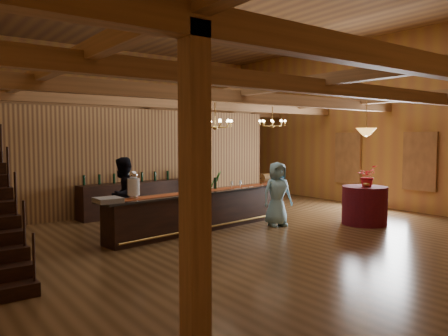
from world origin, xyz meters
TOP-DOWN VIEW (x-y plane):
  - floor at (0.00, 0.00)m, footprint 14.00×14.00m
  - ceiling at (0.00, 0.00)m, footprint 14.00×14.00m
  - wall_back at (0.00, 7.00)m, footprint 12.00×0.10m
  - wall_right at (6.00, 0.00)m, footprint 0.10×14.00m
  - beam_grid at (0.00, 0.51)m, footprint 11.90×13.90m
  - support_posts at (0.00, -0.50)m, footprint 9.20×10.20m
  - partition_wall at (-0.50, 3.50)m, footprint 9.00×0.18m
  - window_right_front at (5.95, -1.60)m, footprint 0.12×1.05m
  - window_right_back at (5.95, 1.00)m, footprint 0.12×1.05m
  - backroom_boxes at (-0.29, 5.50)m, footprint 4.10×0.60m
  - tasting_bar at (-0.49, 0.27)m, footprint 5.73×1.49m
  - beverage_dispenser at (-2.51, 0.03)m, footprint 0.26×0.26m
  - glass_rack_tray at (-3.15, -0.15)m, footprint 0.50×0.50m
  - raffle_drum at (1.70, 0.53)m, footprint 0.34×0.24m
  - bar_bottle_0 at (-0.32, 0.40)m, footprint 0.07×0.07m
  - bar_bottle_1 at (-0.09, 0.43)m, footprint 0.07×0.07m
  - backbar_shelf at (-1.01, 3.18)m, footprint 3.45×0.85m
  - round_table at (3.17, -1.69)m, footprint 1.14×1.14m
  - chandelier_left at (-0.45, -0.07)m, footprint 0.80×0.80m
  - chandelier_right at (2.62, 1.25)m, footprint 0.80×0.80m
  - pendant_lamp at (3.17, -1.69)m, footprint 0.52×0.52m
  - bartender at (-0.11, 1.09)m, footprint 0.63×0.47m
  - staff_second at (-2.30, 1.10)m, footprint 1.11×1.08m
  - guest at (1.21, -0.47)m, footprint 0.90×0.70m
  - floor_plant at (1.35, 2.58)m, footprint 0.81×0.73m
  - table_flowers at (3.14, -1.76)m, footprint 0.57×0.51m
  - table_vase at (3.07, -1.81)m, footprint 0.19×0.19m

SIDE VIEW (x-z plane):
  - floor at x=0.00m, z-range 0.00..0.00m
  - backbar_shelf at x=-1.01m, z-range 0.00..0.96m
  - tasting_bar at x=-0.49m, z-range 0.00..0.96m
  - round_table at x=3.17m, z-range 0.00..0.99m
  - backroom_boxes at x=-0.29m, z-range -0.02..1.08m
  - floor_plant at x=1.35m, z-range 0.00..1.22m
  - bartender at x=-0.11m, z-range 0.00..1.56m
  - guest at x=1.21m, z-range 0.00..1.64m
  - staff_second at x=-2.30m, z-range 0.00..1.79m
  - glass_rack_tray at x=-3.15m, z-range 0.95..1.05m
  - bar_bottle_0 at x=-0.32m, z-range 0.95..1.25m
  - bar_bottle_1 at x=-0.09m, z-range 0.95..1.25m
  - raffle_drum at x=1.70m, z-range 0.97..1.27m
  - table_vase at x=3.07m, z-range 0.99..1.30m
  - beverage_dispenser at x=-2.51m, z-range 0.93..1.53m
  - table_flowers at x=3.14m, z-range 0.99..1.55m
  - window_right_front at x=5.95m, z-range 0.67..2.42m
  - window_right_back at x=5.95m, z-range 0.67..2.42m
  - partition_wall at x=-0.50m, z-range 0.00..3.10m
  - support_posts at x=0.00m, z-range 0.00..3.20m
  - pendant_lamp at x=3.17m, z-range 1.95..2.85m
  - chandelier_left at x=-0.45m, z-range 2.21..2.98m
  - chandelier_right at x=2.62m, z-range 2.37..3.03m
  - wall_back at x=0.00m, z-range 0.00..5.50m
  - wall_right at x=6.00m, z-range 0.00..5.50m
  - beam_grid at x=0.00m, z-range 3.05..3.44m
  - ceiling at x=0.00m, z-range 5.50..5.50m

